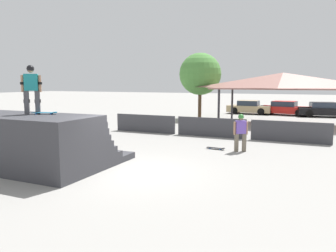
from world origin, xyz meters
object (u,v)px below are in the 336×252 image
Objects in this scene: bystander_walking at (241,130)px; skater_on_deck at (31,86)px; skateboard_on_deck at (45,113)px; parked_car_tan at (249,108)px; parked_car_black at (324,110)px; parked_car_red at (285,108)px; skateboard_on_ground at (216,148)px; tree_beside_pavilion at (200,74)px.

skater_on_deck is at bearing 12.24° from bystander_walking.
parked_car_tan is at bearing 59.39° from skateboard_on_deck.
skateboard_on_deck is at bearing -123.17° from parked_car_black.
parked_car_red is (6.47, 23.45, -2.24)m from skater_on_deck.
bystander_walking is 0.35× the size of parked_car_black.
skateboard_on_ground is (4.57, 5.45, -1.87)m from skateboard_on_deck.
skater_on_deck reaches higher than bystander_walking.
parked_car_black is (9.69, 23.07, -2.24)m from skater_on_deck.
bystander_walking is 17.86m from parked_car_tan.
skateboard_on_ground is at bearing -116.19° from parked_car_black.
parked_car_black is at bearing 80.87° from skateboard_on_ground.
skateboard_on_deck is 0.18× the size of parked_car_red.
parked_car_black is at bearing -131.82° from bystander_walking.
bystander_walking is 0.30× the size of tree_beside_pavilion.
tree_beside_pavilion is 1.16× the size of parked_car_black.
skateboard_on_deck is 0.52× the size of bystander_walking.
tree_beside_pavilion reaches higher than skateboard_on_ground.
skater_on_deck is 1.03m from skateboard_on_deck.
parked_car_tan is 0.88× the size of parked_car_red.
tree_beside_pavilion is 1.15× the size of parked_car_red.
bystander_walking reaches higher than skateboard_on_ground.
skateboard_on_deck is 1.02× the size of skateboard_on_ground.
bystander_walking is 1.40m from skateboard_on_ground.
bystander_walking is at bearing -78.38° from parked_car_tan.
skateboard_on_ground is at bearing 26.34° from skateboard_on_deck.
skateboard_on_ground is 13.22m from tree_beside_pavilion.
skater_on_deck is at bearing 170.71° from skateboard_on_deck.
parked_car_red is at bearing 6.88° from parked_car_tan.
bystander_walking is at bearing 4.53° from skater_on_deck.
skateboard_on_ground is (5.02, 5.57, -2.79)m from skater_on_deck.
skateboard_on_deck is at bearing -94.43° from parked_car_tan.
bystander_walking is 13.43m from tree_beside_pavilion.
skateboard_on_deck is 0.21× the size of parked_car_tan.
bystander_walking is (5.63, 5.45, -0.97)m from skateboard_on_deck.
parked_car_tan is at bearing 101.55° from skateboard_on_ground.
skateboard_on_deck reaches higher than parked_car_black.
parked_car_red is (0.38, 17.88, -0.35)m from bystander_walking.
skateboard_on_deck is 24.13m from parked_car_red.
skater_on_deck is at bearing -95.50° from parked_car_tan.
skateboard_on_deck is at bearing -23.50° from skater_on_deck.
tree_beside_pavilion reaches higher than skater_on_deck.
parked_car_black is (9.23, 22.95, -1.33)m from skateboard_on_deck.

